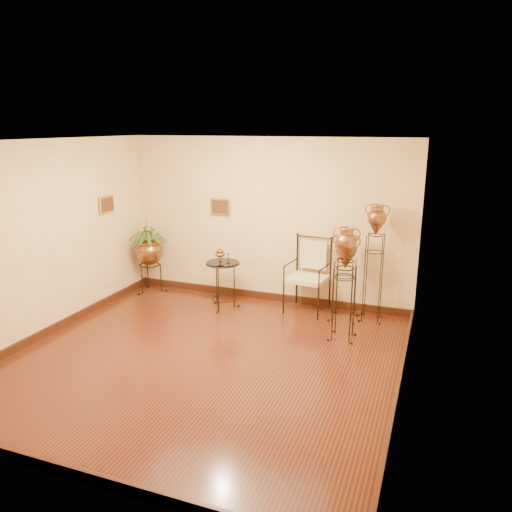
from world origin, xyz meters
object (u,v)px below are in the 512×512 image
(armchair, at_px, (307,276))
(planter_urn, at_px, (149,248))
(amphora_tall, at_px, (374,262))
(side_table, at_px, (223,284))
(amphora_mid, at_px, (344,283))

(armchair, bearing_deg, planter_urn, -173.56)
(amphora_tall, relative_size, armchair, 1.52)
(planter_urn, relative_size, side_table, 1.44)
(amphora_tall, xyz_separation_m, planter_urn, (-4.02, 0.00, -0.13))
(amphora_tall, relative_size, planter_urn, 1.27)
(planter_urn, bearing_deg, amphora_tall, -0.00)
(planter_urn, bearing_deg, armchair, 0.00)
(side_table, bearing_deg, armchair, 13.92)
(planter_urn, xyz_separation_m, side_table, (1.62, -0.34, -0.40))
(amphora_mid, bearing_deg, side_table, 165.88)
(amphora_mid, xyz_separation_m, side_table, (-2.11, 0.53, -0.42))
(armchair, xyz_separation_m, side_table, (-1.35, -0.34, -0.20))
(amphora_mid, relative_size, armchair, 1.35)
(amphora_mid, xyz_separation_m, planter_urn, (-3.73, 0.87, -0.02))
(amphora_tall, xyz_separation_m, amphora_mid, (-0.29, -0.87, -0.11))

